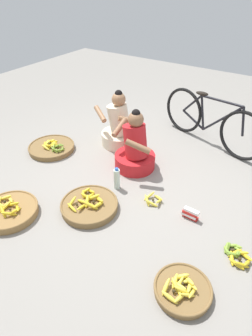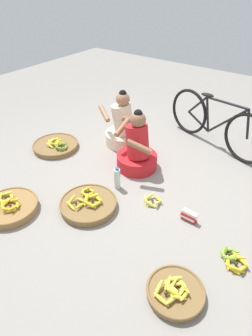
# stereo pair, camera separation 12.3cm
# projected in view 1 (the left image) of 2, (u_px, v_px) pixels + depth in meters

# --- Properties ---
(ground_plane) EXTENTS (10.00, 10.00, 0.00)m
(ground_plane) POSITION_uv_depth(u_px,v_px,m) (135.00, 183.00, 3.41)
(ground_plane) COLOR gray
(vendor_woman_front) EXTENTS (0.64, 0.55, 0.80)m
(vendor_woman_front) POSITION_uv_depth(u_px,v_px,m) (135.00, 150.00, 3.55)
(vendor_woman_front) COLOR red
(vendor_woman_front) RESTS_ON ground
(vendor_woman_behind) EXTENTS (0.74, 0.52, 0.81)m
(vendor_woman_behind) POSITION_uv_depth(u_px,v_px,m) (119.00, 128.00, 4.03)
(vendor_woman_behind) COLOR beige
(vendor_woman_behind) RESTS_ON ground
(bicycle_leaning) EXTENTS (1.63, 0.57, 0.73)m
(bicycle_leaning) POSITION_uv_depth(u_px,v_px,m) (211.00, 121.00, 3.99)
(bicycle_leaning) COLOR black
(bicycle_leaning) RESTS_ON ground
(banana_basket_near_bicycle) EXTENTS (0.65, 0.65, 0.14)m
(banana_basket_near_bicycle) POSITION_uv_depth(u_px,v_px,m) (51.00, 147.00, 4.01)
(banana_basket_near_bicycle) COLOR brown
(banana_basket_near_bicycle) RESTS_ON ground
(banana_basket_back_left) EXTENTS (0.59, 0.59, 0.16)m
(banana_basket_back_left) POSITION_uv_depth(u_px,v_px,m) (10.00, 211.00, 2.96)
(banana_basket_back_left) COLOR olive
(banana_basket_back_left) RESTS_ON ground
(banana_basket_front_center) EXTENTS (0.62, 0.62, 0.16)m
(banana_basket_front_center) POSITION_uv_depth(u_px,v_px,m) (89.00, 205.00, 3.04)
(banana_basket_front_center) COLOR brown
(banana_basket_front_center) RESTS_ON ground
(banana_basket_back_center) EXTENTS (0.47, 0.47, 0.14)m
(banana_basket_back_center) POSITION_uv_depth(u_px,v_px,m) (182.00, 289.00, 2.25)
(banana_basket_back_center) COLOR brown
(banana_basket_back_center) RESTS_ON ground
(loose_bananas_near_vendor) EXTENTS (0.22, 0.23, 0.09)m
(loose_bananas_near_vendor) POSITION_uv_depth(u_px,v_px,m) (153.00, 200.00, 3.13)
(loose_bananas_near_vendor) COLOR yellow
(loose_bananas_near_vendor) RESTS_ON ground
(loose_bananas_back_right) EXTENTS (0.29, 0.26, 0.10)m
(loose_bananas_back_right) POSITION_uv_depth(u_px,v_px,m) (236.00, 254.00, 2.54)
(loose_bananas_back_right) COLOR gold
(loose_bananas_back_right) RESTS_ON ground
(water_bottle) EXTENTS (0.07, 0.07, 0.28)m
(water_bottle) POSITION_uv_depth(u_px,v_px,m) (117.00, 179.00, 3.27)
(water_bottle) COLOR silver
(water_bottle) RESTS_ON ground
(packet_carton_stack) EXTENTS (0.18, 0.07, 0.12)m
(packet_carton_stack) POSITION_uv_depth(u_px,v_px,m) (190.00, 214.00, 2.91)
(packet_carton_stack) COLOR red
(packet_carton_stack) RESTS_ON ground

